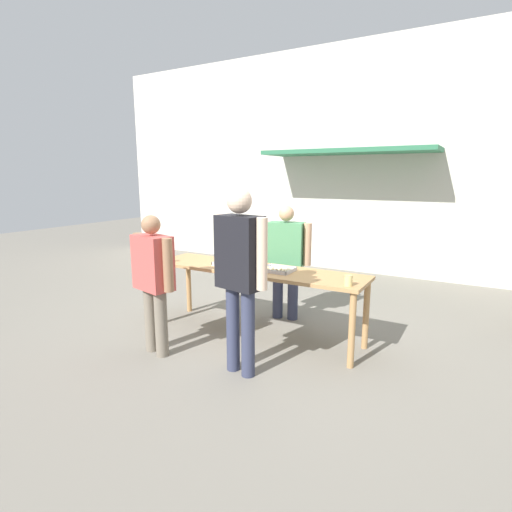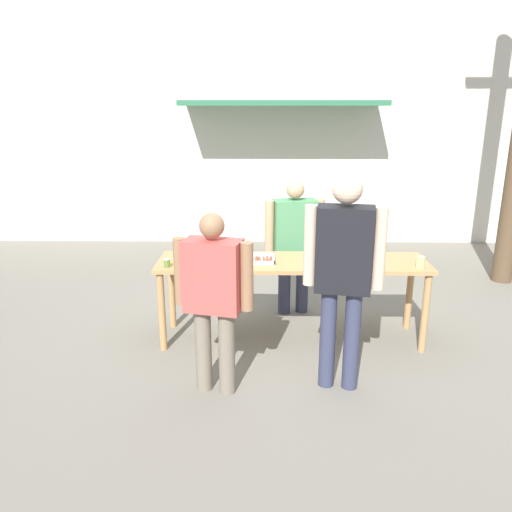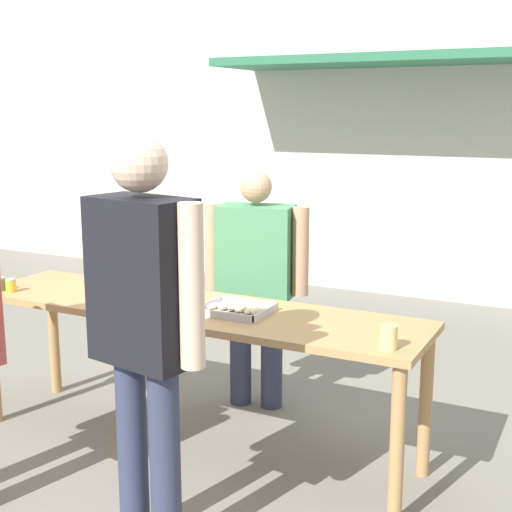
{
  "view_description": "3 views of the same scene",
  "coord_description": "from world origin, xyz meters",
  "px_view_note": "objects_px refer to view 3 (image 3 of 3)",
  "views": [
    {
      "loc": [
        2.36,
        -4.09,
        1.96
      ],
      "look_at": [
        0.0,
        0.0,
        1.0
      ],
      "focal_mm": 28.0,
      "sensor_mm": 36.0,
      "label": 1
    },
    {
      "loc": [
        -0.29,
        -4.8,
        2.33
      ],
      "look_at": [
        -0.37,
        -0.01,
        0.9
      ],
      "focal_mm": 35.0,
      "sensor_mm": 36.0,
      "label": 2
    },
    {
      "loc": [
        2.09,
        -3.3,
        1.94
      ],
      "look_at": [
        0.06,
        0.71,
        1.02
      ],
      "focal_mm": 50.0,
      "sensor_mm": 36.0,
      "label": 3
    }
  ],
  "objects_px": {
    "food_tray_buns": "(237,309)",
    "person_customer_with_cup": "(144,312)",
    "beer_cup": "(389,337)",
    "condiment_jar_mustard": "(0,284)",
    "person_server_behind_table": "(256,272)",
    "condiment_jar_ketchup": "(11,285)",
    "food_tray_sausages": "(136,296)"
  },
  "relations": [
    {
      "from": "food_tray_buns",
      "to": "condiment_jar_mustard",
      "type": "xyz_separation_m",
      "value": [
        -1.53,
        -0.22,
        0.02
      ]
    },
    {
      "from": "food_tray_buns",
      "to": "person_server_behind_table",
      "type": "relative_size",
      "value": 0.23
    },
    {
      "from": "food_tray_sausages",
      "to": "person_server_behind_table",
      "type": "xyz_separation_m",
      "value": [
        0.43,
        0.71,
        0.05
      ]
    },
    {
      "from": "person_server_behind_table",
      "to": "person_customer_with_cup",
      "type": "xyz_separation_m",
      "value": [
        0.3,
        -1.64,
        0.19
      ]
    },
    {
      "from": "condiment_jar_mustard",
      "to": "person_customer_with_cup",
      "type": "distance_m",
      "value": 1.74
    },
    {
      "from": "condiment_jar_mustard",
      "to": "person_customer_with_cup",
      "type": "xyz_separation_m",
      "value": [
        1.58,
        -0.7,
        0.21
      ]
    },
    {
      "from": "food_tray_sausages",
      "to": "condiment_jar_mustard",
      "type": "bearing_deg",
      "value": -165.7
    },
    {
      "from": "condiment_jar_ketchup",
      "to": "person_server_behind_table",
      "type": "bearing_deg",
      "value": 37.97
    },
    {
      "from": "person_server_behind_table",
      "to": "person_customer_with_cup",
      "type": "distance_m",
      "value": 1.68
    },
    {
      "from": "beer_cup",
      "to": "person_customer_with_cup",
      "type": "bearing_deg",
      "value": -140.11
    },
    {
      "from": "condiment_jar_mustard",
      "to": "person_server_behind_table",
      "type": "height_order",
      "value": "person_server_behind_table"
    },
    {
      "from": "food_tray_sausages",
      "to": "condiment_jar_mustard",
      "type": "xyz_separation_m",
      "value": [
        -0.86,
        -0.22,
        0.03
      ]
    },
    {
      "from": "person_customer_with_cup",
      "to": "beer_cup",
      "type": "bearing_deg",
      "value": -129.78
    },
    {
      "from": "beer_cup",
      "to": "person_server_behind_table",
      "type": "relative_size",
      "value": 0.07
    },
    {
      "from": "beer_cup",
      "to": "condiment_jar_mustard",
      "type": "bearing_deg",
      "value": -179.76
    },
    {
      "from": "condiment_jar_mustard",
      "to": "person_server_behind_table",
      "type": "xyz_separation_m",
      "value": [
        1.28,
        0.93,
        0.02
      ]
    },
    {
      "from": "person_server_behind_table",
      "to": "condiment_jar_mustard",
      "type": "bearing_deg",
      "value": -154.56
    },
    {
      "from": "condiment_jar_ketchup",
      "to": "person_customer_with_cup",
      "type": "xyz_separation_m",
      "value": [
        1.49,
        -0.7,
        0.21
      ]
    },
    {
      "from": "condiment_jar_ketchup",
      "to": "person_server_behind_table",
      "type": "xyz_separation_m",
      "value": [
        1.2,
        0.93,
        0.02
      ]
    },
    {
      "from": "food_tray_sausages",
      "to": "beer_cup",
      "type": "distance_m",
      "value": 1.59
    },
    {
      "from": "condiment_jar_mustard",
      "to": "condiment_jar_ketchup",
      "type": "xyz_separation_m",
      "value": [
        0.09,
        0.0,
        0.0
      ]
    },
    {
      "from": "condiment_jar_mustard",
      "to": "person_server_behind_table",
      "type": "distance_m",
      "value": 1.59
    },
    {
      "from": "condiment_jar_mustard",
      "to": "person_customer_with_cup",
      "type": "relative_size",
      "value": 0.04
    },
    {
      "from": "condiment_jar_ketchup",
      "to": "person_customer_with_cup",
      "type": "bearing_deg",
      "value": -25.23
    },
    {
      "from": "food_tray_buns",
      "to": "condiment_jar_ketchup",
      "type": "distance_m",
      "value": 1.46
    },
    {
      "from": "food_tray_buns",
      "to": "person_customer_with_cup",
      "type": "bearing_deg",
      "value": -86.52
    },
    {
      "from": "food_tray_sausages",
      "to": "condiment_jar_mustard",
      "type": "height_order",
      "value": "condiment_jar_mustard"
    },
    {
      "from": "person_server_behind_table",
      "to": "person_customer_with_cup",
      "type": "height_order",
      "value": "person_customer_with_cup"
    },
    {
      "from": "person_customer_with_cup",
      "to": "condiment_jar_mustard",
      "type": "bearing_deg",
      "value": -13.66
    },
    {
      "from": "food_tray_buns",
      "to": "beer_cup",
      "type": "height_order",
      "value": "beer_cup"
    },
    {
      "from": "beer_cup",
      "to": "person_server_behind_table",
      "type": "height_order",
      "value": "person_server_behind_table"
    },
    {
      "from": "food_tray_sausages",
      "to": "food_tray_buns",
      "type": "height_order",
      "value": "food_tray_buns"
    }
  ]
}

